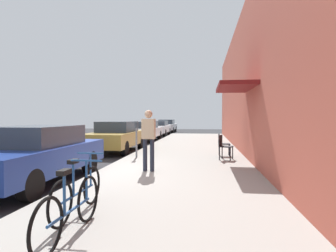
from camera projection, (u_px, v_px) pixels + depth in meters
ground_plane at (95, 176)px, 7.60m from camera, size 60.00×60.00×0.00m
sidewalk_slab at (182, 164)px, 9.28m from camera, size 4.50×32.00×0.12m
building_facade at (257, 73)px, 8.86m from camera, size 1.40×32.00×6.10m
parked_car_0 at (36, 154)px, 6.76m from camera, size 1.80×4.40×1.41m
parked_car_1 at (117, 136)px, 12.93m from camera, size 1.80×4.40×1.42m
parked_car_2 at (145, 131)px, 18.89m from camera, size 1.80×4.40×1.31m
parked_car_3 at (158, 128)px, 24.17m from camera, size 1.80×4.40×1.29m
parked_car_4 at (167, 126)px, 29.65m from camera, size 1.80×4.40×1.35m
parking_meter at (136, 137)px, 10.36m from camera, size 0.12×0.10×1.32m
bicycle_0 at (78, 191)px, 4.27m from camera, size 0.46×1.71×0.90m
bicycle_1 at (71, 208)px, 3.47m from camera, size 0.46×1.71×0.90m
cafe_chair_0 at (224, 145)px, 9.79m from camera, size 0.55×0.55×0.87m
cafe_chair_1 at (222, 143)px, 10.73m from camera, size 0.44×0.44×0.87m
pedestrian_standing at (149, 135)px, 7.68m from camera, size 0.36×0.22×1.70m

